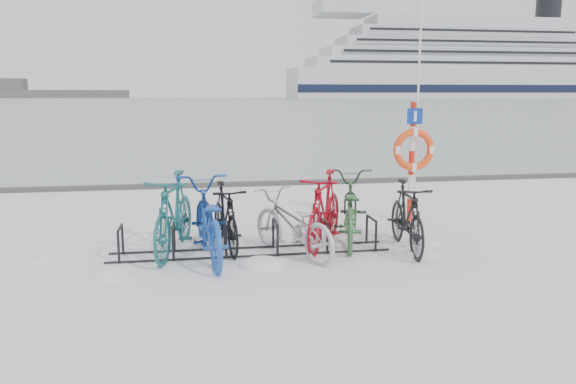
{
  "coord_description": "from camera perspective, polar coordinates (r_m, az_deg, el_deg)",
  "views": [
    {
      "loc": [
        -0.75,
        -7.78,
        2.27
      ],
      "look_at": [
        0.65,
        0.6,
        0.77
      ],
      "focal_mm": 35.0,
      "sensor_mm": 36.0,
      "label": 1
    }
  ],
  "objects": [
    {
      "name": "bike_rack",
      "position": [
        8.09,
        -3.83,
        -4.96
      ],
      "size": [
        4.0,
        0.48,
        0.46
      ],
      "color": "black",
      "rests_on": "ground"
    },
    {
      "name": "bike_6",
      "position": [
        8.38,
        11.99,
        -2.23
      ],
      "size": [
        0.67,
        1.78,
        1.04
      ],
      "primitive_type": "imported",
      "rotation": [
        0.0,
        0.0,
        -0.11
      ],
      "color": "black",
      "rests_on": "ground"
    },
    {
      "name": "ice_sheet",
      "position": [
        162.79,
        -9.34,
        9.12
      ],
      "size": [
        400.0,
        298.0,
        0.02
      ],
      "primitive_type": "cube",
      "color": "#9FACB4",
      "rests_on": "ground"
    },
    {
      "name": "snow_drifts",
      "position": [
        7.98,
        -2.37,
        -6.5
      ],
      "size": [
        5.93,
        1.92,
        0.22
      ],
      "color": "white",
      "rests_on": "ground"
    },
    {
      "name": "bike_2",
      "position": [
        8.31,
        -6.39,
        -2.31
      ],
      "size": [
        0.71,
        1.72,
        1.0
      ],
      "primitive_type": "imported",
      "rotation": [
        0.0,
        0.0,
        0.14
      ],
      "color": "black",
      "rests_on": "ground"
    },
    {
      "name": "quay_edge",
      "position": [
        13.88,
        -6.25,
        0.77
      ],
      "size": [
        400.0,
        0.25,
        0.1
      ],
      "primitive_type": "cube",
      "color": "#3F3F42",
      "rests_on": "ground"
    },
    {
      "name": "bike_5",
      "position": [
        8.69,
        6.25,
        -1.45
      ],
      "size": [
        1.25,
        2.21,
        1.1
      ],
      "primitive_type": "imported",
      "rotation": [
        0.0,
        0.0,
        2.88
      ],
      "color": "#2C552D",
      "rests_on": "ground"
    },
    {
      "name": "cruise_ferry",
      "position": [
        234.84,
        16.84,
        11.99
      ],
      "size": [
        133.9,
        25.26,
        43.99
      ],
      "color": "silver",
      "rests_on": "ground"
    },
    {
      "name": "bike_4",
      "position": [
        8.4,
        3.73,
        -1.61
      ],
      "size": [
        1.34,
        1.96,
        1.15
      ],
      "primitive_type": "imported",
      "rotation": [
        0.0,
        0.0,
        -0.46
      ],
      "color": "maroon",
      "rests_on": "ground"
    },
    {
      "name": "bike_3",
      "position": [
        7.92,
        0.42,
        -3.06
      ],
      "size": [
        1.37,
        1.9,
        0.95
      ],
      "primitive_type": "imported",
      "rotation": [
        0.0,
        0.0,
        3.6
      ],
      "color": "#ACAFB4",
      "rests_on": "ground"
    },
    {
      "name": "lifebuoy_station",
      "position": [
        10.01,
        12.63,
        4.2
      ],
      "size": [
        0.74,
        0.22,
        3.85
      ],
      "color": "red",
      "rests_on": "ground"
    },
    {
      "name": "ground",
      "position": [
        8.14,
        -3.82,
        -6.19
      ],
      "size": [
        900.0,
        900.0,
        0.0
      ],
      "primitive_type": "plane",
      "color": "white",
      "rests_on": "ground"
    },
    {
      "name": "bike_1",
      "position": [
        7.86,
        -8.21,
        -2.6
      ],
      "size": [
        0.97,
        2.22,
        1.13
      ],
      "primitive_type": "imported",
      "rotation": [
        0.0,
        0.0,
        3.25
      ],
      "color": "#1B49A7",
      "rests_on": "ground"
    },
    {
      "name": "bike_0",
      "position": [
        8.16,
        -11.53,
        -1.99
      ],
      "size": [
        0.99,
        2.06,
        1.2
      ],
      "primitive_type": "imported",
      "rotation": [
        0.0,
        0.0,
        -0.22
      ],
      "color": "#19585E",
      "rests_on": "ground"
    }
  ]
}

